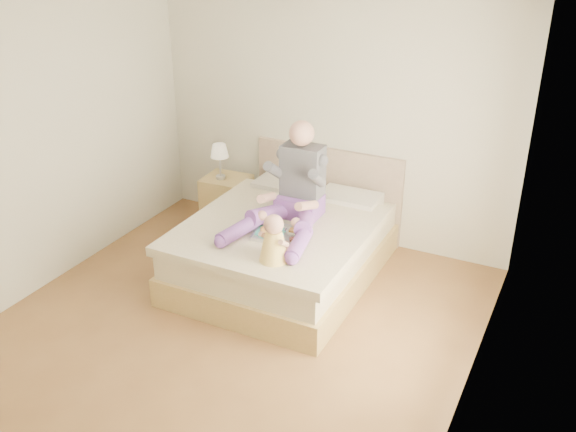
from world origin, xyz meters
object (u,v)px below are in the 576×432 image
at_px(bed, 287,243).
at_px(tray, 280,232).
at_px(nightstand, 227,202).
at_px(adult, 293,193).
at_px(baby, 275,242).

bearing_deg(bed, tray, -74.19).
bearing_deg(nightstand, adult, -32.64).
relative_size(tray, baby, 1.22).
height_order(bed, nightstand, bed).
bearing_deg(adult, baby, -76.64).
height_order(adult, baby, adult).
bearing_deg(baby, adult, 118.77).
distance_m(nightstand, tray, 1.58).
bearing_deg(nightstand, tray, -42.87).
xyz_separation_m(bed, baby, (0.28, -0.80, 0.47)).
bearing_deg(baby, bed, 123.63).
bearing_deg(baby, nightstand, 148.27).
distance_m(tray, baby, 0.48).
relative_size(adult, baby, 2.75).
distance_m(bed, baby, 0.96).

